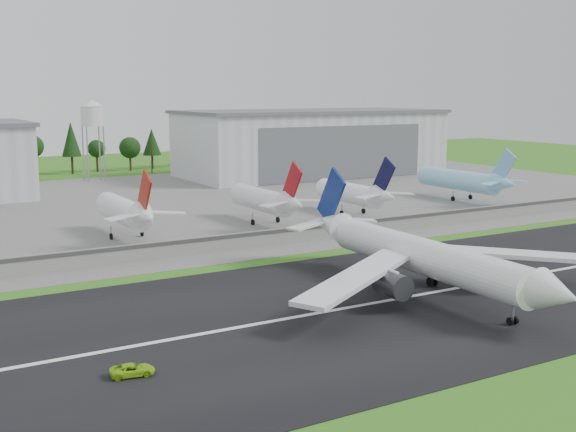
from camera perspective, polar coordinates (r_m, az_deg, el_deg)
ground at (r=111.14m, az=14.12°, el=-7.27°), size 600.00×600.00×0.00m
runway at (r=118.15m, az=10.73°, el=-6.10°), size 320.00×60.00×0.10m
runway_centerline at (r=118.14m, az=10.73°, el=-6.07°), size 220.00×1.00×0.02m
apron at (r=211.88m, az=-9.05°, el=0.97°), size 320.00×150.00×0.10m
blast_fence at (r=153.54m, az=-0.26°, el=-1.58°), size 240.00×0.61×3.50m
hangar_east at (r=284.08m, az=1.83°, el=5.85°), size 102.00×47.00×25.20m
water_tower at (r=269.92m, az=-15.23°, el=7.84°), size 8.40×8.40×29.40m
utility_poles at (r=287.38m, az=-14.83°, el=3.04°), size 230.00×3.00×12.00m
treeline at (r=301.80m, az=-15.59°, el=3.32°), size 320.00×16.00×22.00m
main_airliner at (r=116.56m, az=10.91°, el=-3.86°), size 57.26×59.14×18.17m
ground_vehicle at (r=85.75m, az=-12.20°, el=-11.79°), size 5.42×3.22×1.41m
parked_jet_red_a at (r=161.53m, az=-12.54°, el=0.33°), size 7.36×31.29×16.68m
parked_jet_red_b at (r=175.07m, az=-1.58°, el=1.25°), size 7.36×31.29×16.61m
parked_jet_navy at (r=188.84m, az=5.42°, el=1.81°), size 7.36×31.29×16.49m
parked_jet_skyblue at (r=220.26m, az=13.87°, el=2.75°), size 7.36×37.29×16.77m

